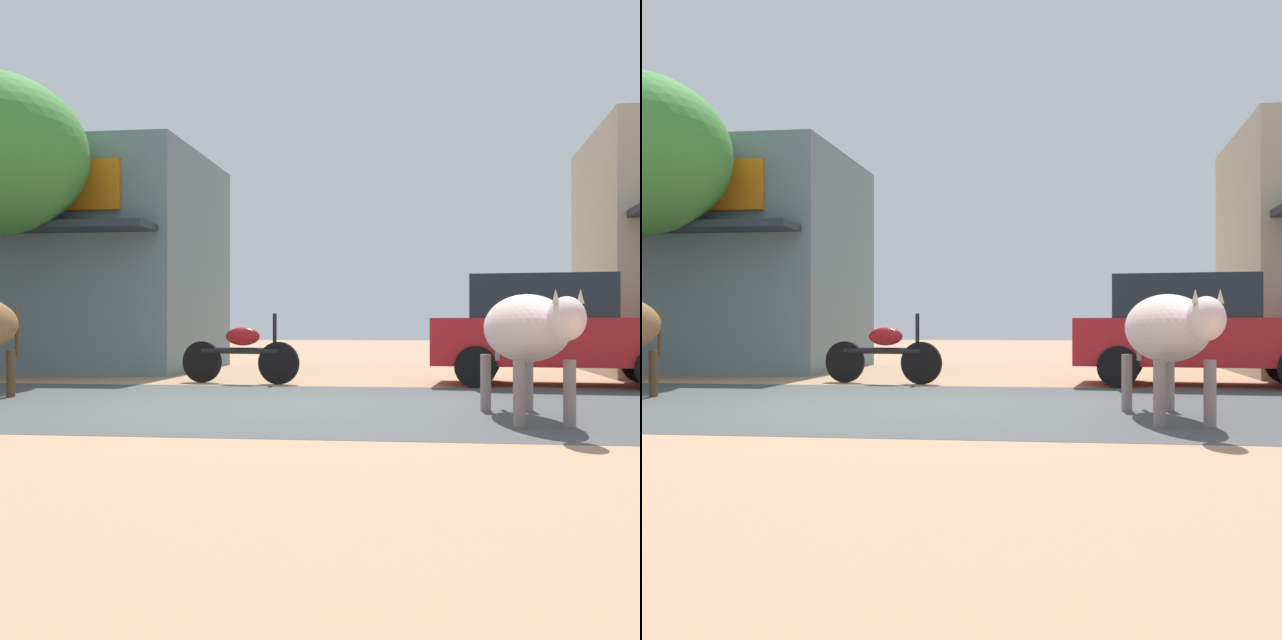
{
  "view_description": "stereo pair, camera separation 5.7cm",
  "coord_description": "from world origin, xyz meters",
  "views": [
    {
      "loc": [
        1.66,
        -9.31,
        0.9
      ],
      "look_at": [
        0.22,
        1.31,
        0.96
      ],
      "focal_mm": 47.18,
      "sensor_mm": 36.0,
      "label": 1
    },
    {
      "loc": [
        1.72,
        -9.31,
        0.9
      ],
      "look_at": [
        0.22,
        1.31,
        0.96
      ],
      "focal_mm": 47.18,
      "sensor_mm": 36.0,
      "label": 2
    }
  ],
  "objects": [
    {
      "name": "ground",
      "position": [
        0.0,
        0.0,
        0.0
      ],
      "size": [
        80.0,
        80.0,
        0.0
      ],
      "primitive_type": "plane",
      "color": "tan"
    },
    {
      "name": "asphalt_road",
      "position": [
        0.0,
        0.0,
        0.0
      ],
      "size": [
        72.0,
        5.67,
        0.0
      ],
      "primitive_type": "cube",
      "color": "#444747",
      "rests_on": "ground"
    },
    {
      "name": "storefront_left_cafe",
      "position": [
        -7.09,
        6.97,
        2.16
      ],
      "size": [
        8.36,
        5.42,
        4.3
      ],
      "color": "slate",
      "rests_on": "ground"
    },
    {
      "name": "parked_hatchback_car",
      "position": [
        3.47,
        3.59,
        0.84
      ],
      "size": [
        3.91,
        2.12,
        1.64
      ],
      "color": "red",
      "rests_on": "ground"
    },
    {
      "name": "parked_motorcycle",
      "position": [
        -1.26,
        3.29,
        0.48
      ],
      "size": [
        1.91,
        0.45,
        1.07
      ],
      "color": "black",
      "rests_on": "ground"
    },
    {
      "name": "cow_far_dark",
      "position": [
        2.54,
        -1.12,
        0.86
      ],
      "size": [
        0.94,
        2.76,
        1.19
      ],
      "color": "beige",
      "rests_on": "ground"
    }
  ]
}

